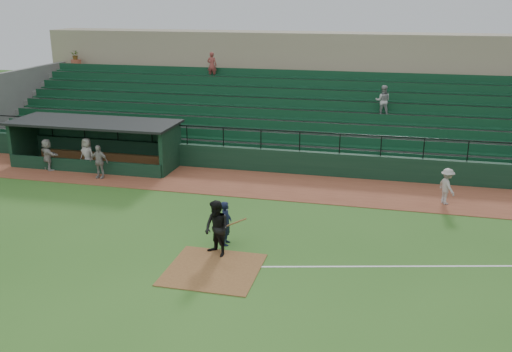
# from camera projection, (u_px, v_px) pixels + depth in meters

# --- Properties ---
(ground) EXTENTS (90.00, 90.00, 0.00)m
(ground) POSITION_uv_depth(u_px,v_px,m) (222.00, 257.00, 19.35)
(ground) COLOR #2E5C1E
(ground) RESTS_ON ground
(warning_track) EXTENTS (40.00, 4.00, 0.03)m
(warning_track) POSITION_uv_depth(u_px,v_px,m) (271.00, 185.00, 26.76)
(warning_track) COLOR brown
(warning_track) RESTS_ON ground
(home_plate_dirt) EXTENTS (3.00, 3.00, 0.03)m
(home_plate_dirt) POSITION_uv_depth(u_px,v_px,m) (213.00, 269.00, 18.42)
(home_plate_dirt) COLOR brown
(home_plate_dirt) RESTS_ON ground
(foul_line) EXTENTS (17.49, 4.44, 0.01)m
(foul_line) POSITION_uv_depth(u_px,v_px,m) (462.00, 266.00, 18.66)
(foul_line) COLOR white
(foul_line) RESTS_ON ground
(stadium_structure) EXTENTS (38.00, 13.08, 6.40)m
(stadium_structure) POSITION_uv_depth(u_px,v_px,m) (300.00, 106.00, 33.90)
(stadium_structure) COLOR black
(stadium_structure) RESTS_ON ground
(dugout) EXTENTS (8.90, 3.20, 2.42)m
(dugout) POSITION_uv_depth(u_px,v_px,m) (100.00, 139.00, 29.99)
(dugout) COLOR black
(dugout) RESTS_ON ground
(batter_at_plate) EXTENTS (1.02, 0.69, 1.64)m
(batter_at_plate) POSITION_uv_depth(u_px,v_px,m) (226.00, 223.00, 20.12)
(batter_at_plate) COLOR black
(batter_at_plate) RESTS_ON ground
(umpire) EXTENTS (1.22, 1.17, 1.99)m
(umpire) POSITION_uv_depth(u_px,v_px,m) (217.00, 229.00, 19.18)
(umpire) COLOR black
(umpire) RESTS_ON ground
(runner) EXTENTS (0.99, 1.18, 1.59)m
(runner) POSITION_uv_depth(u_px,v_px,m) (447.00, 186.00, 24.08)
(runner) COLOR #A6A09C
(runner) RESTS_ON warning_track
(dugout_player_a) EXTENTS (0.99, 0.43, 1.67)m
(dugout_player_a) POSITION_uv_depth(u_px,v_px,m) (99.00, 162.00, 27.58)
(dugout_player_a) COLOR gray
(dugout_player_a) RESTS_ON warning_track
(dugout_player_b) EXTENTS (0.95, 0.75, 1.72)m
(dugout_player_b) POSITION_uv_depth(u_px,v_px,m) (87.00, 154.00, 28.78)
(dugout_player_b) COLOR #ADA8A2
(dugout_player_b) RESTS_ON warning_track
(dugout_player_c) EXTENTS (1.57, 1.21, 1.65)m
(dugout_player_c) POSITION_uv_depth(u_px,v_px,m) (47.00, 154.00, 28.87)
(dugout_player_c) COLOR #ABA6A0
(dugout_player_c) RESTS_ON warning_track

